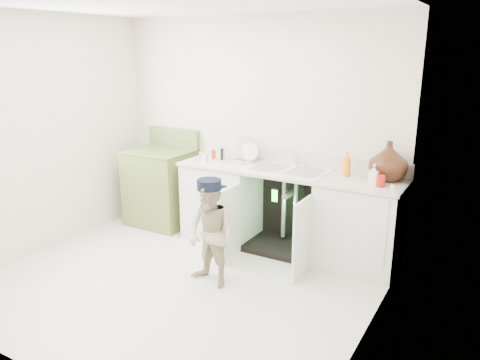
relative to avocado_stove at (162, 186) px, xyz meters
name	(u,v)px	position (x,y,z in m)	size (l,w,h in m)	color
ground	(178,283)	(1.14, -1.18, -0.48)	(3.50, 3.50, 0.00)	silver
room_shell	(173,154)	(1.14, -1.18, 0.77)	(6.00, 5.50, 1.26)	silver
counter_run	(291,208)	(1.74, 0.03, 0.01)	(2.44, 1.02, 1.28)	silver
avocado_stove	(162,186)	(0.00, 0.00, 0.00)	(0.75, 0.65, 1.17)	#5D7433
repair_worker	(211,233)	(1.42, -1.04, 0.03)	(0.61, 0.95, 1.01)	tan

